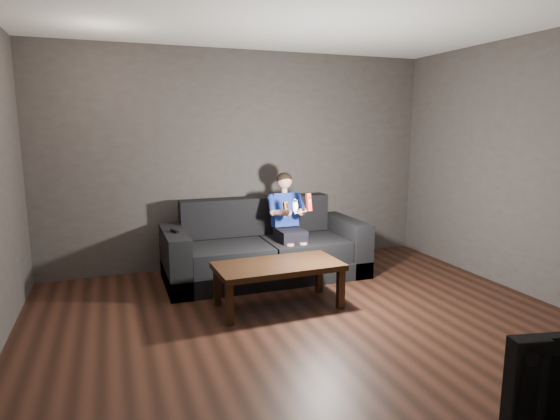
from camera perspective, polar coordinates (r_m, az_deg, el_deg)
name	(u,v)px	position (r m, az deg, el deg)	size (l,w,h in m)	color
floor	(327,343)	(4.03, 5.73, -15.84)	(5.00, 5.00, 0.00)	black
back_wall	(243,160)	(5.99, -4.48, 6.13)	(5.00, 0.04, 2.70)	#3A3332
sofa	(265,252)	(5.58, -1.90, -5.15)	(2.34, 1.01, 0.90)	black
child	(288,215)	(5.50, 0.93, -0.57)	(0.45, 0.55, 1.10)	black
wii_remote_red	(309,202)	(5.11, 3.53, 0.96)	(0.06, 0.08, 0.20)	red
nunchuk_white	(295,206)	(5.06, 1.84, 0.51)	(0.09, 0.11, 0.17)	white
wii_remote_black	(175,231)	(5.19, -12.73, -2.51)	(0.07, 0.15, 0.03)	black
coffee_table	(278,269)	(4.61, -0.22, -7.24)	(1.25, 0.65, 0.45)	black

